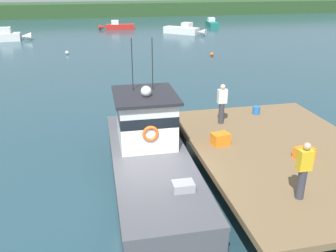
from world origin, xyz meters
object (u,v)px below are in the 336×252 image
crate_stack_mid_dock (304,153)px  mooring_buoy_channel_marker (212,54)px  moored_boat_off_the_point (118,26)px  deckhand_further_back (304,170)px  bait_bucket (256,110)px  main_fishing_boat (149,154)px  moored_boat_far_left (184,30)px  moored_boat_near_channel (2,36)px  moored_boat_outer_mooring (212,23)px  deckhand_by_the_boat (222,103)px  crate_single_far (220,139)px  mooring_buoy_inshore (67,53)px

crate_stack_mid_dock → mooring_buoy_channel_marker: 22.55m
crate_stack_mid_dock → moored_boat_off_the_point: crate_stack_mid_dock is taller
deckhand_further_back → moored_boat_off_the_point: (-1.08, 44.48, -1.63)m
bait_bucket → main_fishing_boat: bearing=-154.5°
bait_bucket → moored_boat_far_left: 32.55m
moored_boat_near_channel → moored_boat_outer_mooring: (27.52, 7.80, -0.10)m
mooring_buoy_channel_marker → deckhand_further_back: bearing=-103.5°
main_fishing_boat → moored_boat_outer_mooring: bearing=68.5°
crate_stack_mid_dock → deckhand_further_back: deckhand_further_back is taller
deckhand_by_the_boat → deckhand_further_back: size_ratio=1.00×
crate_single_far → bait_bucket: 3.65m
moored_boat_far_left → moored_boat_off_the_point: bearing=142.3°
bait_bucket → deckhand_by_the_boat: 2.10m
crate_single_far → mooring_buoy_inshore: size_ratio=1.79×
deckhand_by_the_boat → moored_boat_near_channel: size_ratio=0.27×
moored_boat_outer_mooring → moored_boat_near_channel: bearing=-164.2°
main_fishing_boat → deckhand_by_the_boat: bearing=28.4°
crate_single_far → moored_boat_far_left: 35.57m
bait_bucket → deckhand_further_back: (-1.66, -6.22, 0.69)m
bait_bucket → moored_boat_off_the_point: size_ratio=0.07×
moored_boat_far_left → main_fishing_boat: bearing=-106.6°
moored_boat_off_the_point → moored_boat_outer_mooring: bearing=2.6°
main_fishing_boat → moored_boat_outer_mooring: size_ratio=2.02×
moored_boat_outer_mooring → mooring_buoy_inshore: (-20.06, -17.30, -0.25)m
crate_single_far → mooring_buoy_inshore: bearing=104.7°
deckhand_further_back → moored_boat_far_left: size_ratio=0.33×
main_fishing_boat → moored_boat_off_the_point: 40.77m
crate_stack_mid_dock → moored_boat_outer_mooring: (11.41, 43.05, -0.96)m
main_fishing_boat → moored_boat_outer_mooring: (16.27, 41.33, -0.59)m
deckhand_by_the_boat → moored_boat_outer_mooring: 41.69m
mooring_buoy_channel_marker → crate_single_far: bearing=-108.1°
bait_bucket → moored_boat_far_left: size_ratio=0.07×
crate_single_far → deckhand_by_the_boat: 2.13m
deckhand_by_the_boat → moored_boat_off_the_point: size_ratio=0.33×
crate_single_far → moored_boat_off_the_point: size_ratio=0.12×
moored_boat_off_the_point → mooring_buoy_channel_marker: size_ratio=14.10×
moored_boat_off_the_point → deckhand_by_the_boat: bearing=-88.7°
bait_bucket → mooring_buoy_channel_marker: bait_bucket is taller
bait_bucket → mooring_buoy_inshore: 23.38m
mooring_buoy_inshore → bait_bucket: bearing=-67.6°
crate_single_far → moored_boat_outer_mooring: bearing=71.7°
moored_boat_near_channel → crate_stack_mid_dock: bearing=-65.4°
moored_boat_outer_mooring → moored_boat_far_left: bearing=-131.3°
mooring_buoy_inshore → crate_stack_mid_dock: bearing=-71.4°
crate_stack_mid_dock → deckhand_by_the_boat: bearing=114.7°
main_fishing_boat → crate_stack_mid_dock: (4.85, -1.72, 0.37)m
crate_stack_mid_dock → mooring_buoy_inshore: 27.19m
moored_boat_far_left → moored_boat_outer_mooring: size_ratio=1.03×
mooring_buoy_inshore → moored_boat_outer_mooring: bearing=40.8°
main_fishing_boat → deckhand_further_back: size_ratio=6.03×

